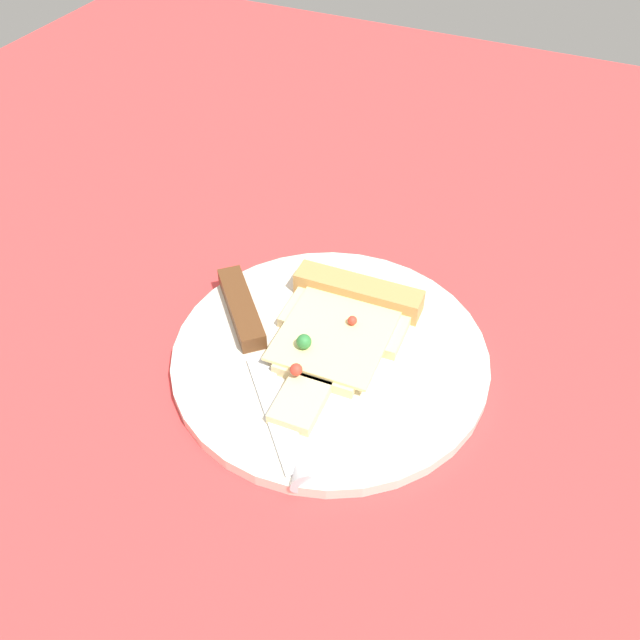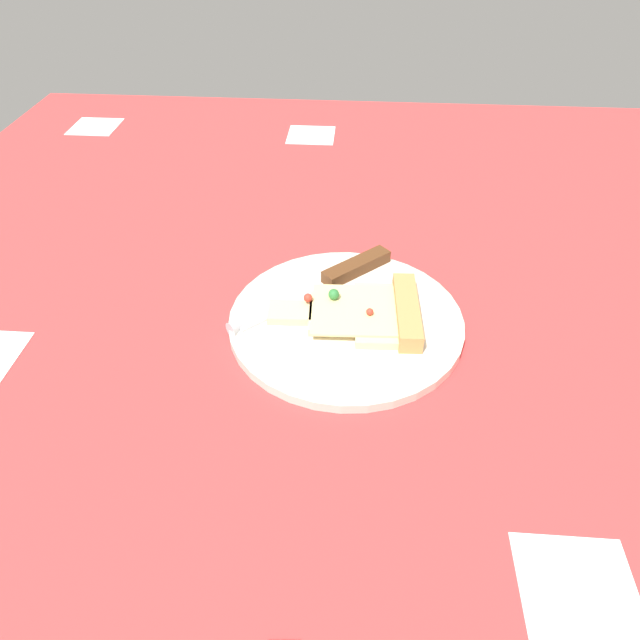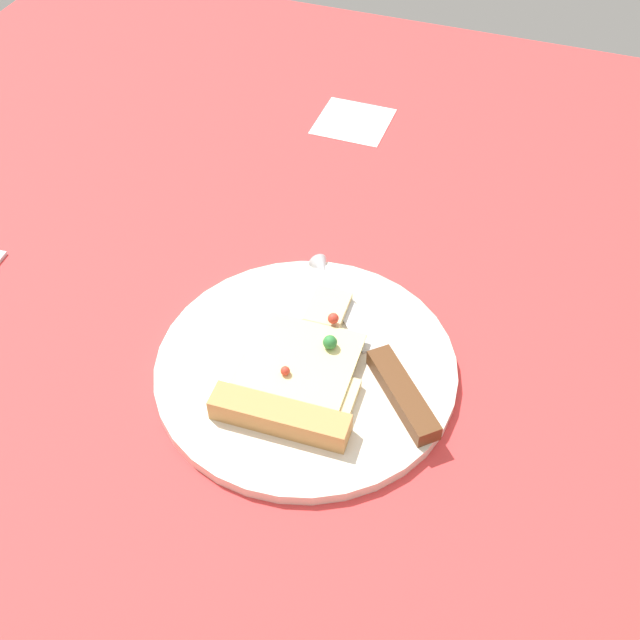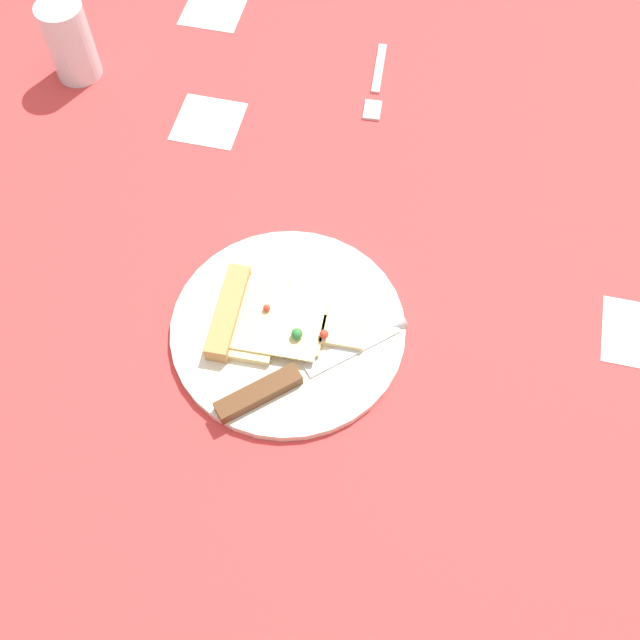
# 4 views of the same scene
# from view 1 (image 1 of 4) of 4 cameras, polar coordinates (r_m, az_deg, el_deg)

# --- Properties ---
(ground_plane) EXTENTS (1.45, 1.45, 0.03)m
(ground_plane) POSITION_cam_1_polar(r_m,az_deg,el_deg) (0.62, -0.61, -1.92)
(ground_plane) COLOR #D13838
(ground_plane) RESTS_ON ground
(plate) EXTENTS (0.27, 0.27, 0.01)m
(plate) POSITION_cam_1_polar(r_m,az_deg,el_deg) (0.58, 0.87, -3.08)
(plate) COLOR silver
(plate) RESTS_ON ground_plane
(pizza_slice) EXTENTS (0.12, 0.18, 0.03)m
(pizza_slice) POSITION_cam_1_polar(r_m,az_deg,el_deg) (0.59, 1.79, -0.46)
(pizza_slice) COLOR beige
(pizza_slice) RESTS_ON plate
(knife) EXTENTS (0.18, 0.19, 0.02)m
(knife) POSITION_cam_1_polar(r_m,az_deg,el_deg) (0.58, -5.69, -2.00)
(knife) COLOR silver
(knife) RESTS_ON plate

